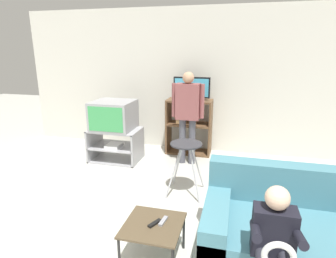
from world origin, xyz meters
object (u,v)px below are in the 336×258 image
folding_stool (186,151)px  person_standing_adult (188,110)px  remote_control_white (163,221)px  remote_control_black (155,223)px  television_main (114,115)px  media_shelf (189,126)px  tv_stand (116,145)px  television_flat (192,89)px  snack_table (153,228)px  couch (289,236)px  person_seated_child (274,244)px

folding_stool → person_standing_adult: (-0.17, 1.03, 0.33)m
remote_control_white → person_standing_adult: 2.37m
folding_stool → remote_control_black: (-0.03, -1.32, -0.20)m
television_main → person_standing_adult: person_standing_adult is taller
television_main → media_shelf: bearing=28.4°
remote_control_black → remote_control_white: (0.06, 0.05, 0.00)m
tv_stand → television_flat: 1.65m
snack_table → couch: 1.20m
folding_stool → couch: couch is taller
television_flat → remote_control_black: size_ratio=4.49×
snack_table → remote_control_black: remote_control_black is taller
tv_stand → person_standing_adult: person_standing_adult is taller
person_seated_child → remote_control_white: bearing=159.2°
remote_control_white → couch: couch is taller
television_main → remote_control_black: television_main is taller
television_flat → couch: 3.03m
television_flat → person_seated_child: 3.37m
tv_stand → remote_control_black: 2.58m
snack_table → remote_control_black: 0.05m
snack_table → remote_control_white: size_ratio=3.56×
tv_stand → person_standing_adult: size_ratio=0.55×
remote_control_black → remote_control_white: same height
remote_control_black → person_standing_adult: 2.41m
folding_stool → snack_table: bearing=-91.8°
snack_table → folding_stool: bearing=88.2°
tv_stand → person_seated_child: 3.41m
tv_stand → snack_table: (1.36, -2.19, 0.07)m
remote_control_black → couch: bearing=40.7°
tv_stand → remote_control_white: 2.58m
media_shelf → person_standing_adult: (0.06, -0.50, 0.41)m
media_shelf → couch: media_shelf is taller
tv_stand → person_seated_child: bearing=-46.8°
media_shelf → remote_control_black: (0.20, -2.85, -0.12)m
tv_stand → couch: size_ratio=0.57×
television_main → folding_stool: 1.68m
couch → person_seated_child: (-0.20, -0.55, 0.30)m
snack_table → person_seated_child: bearing=-16.5°
folding_stool → person_seated_child: (0.92, -1.61, -0.01)m
folding_stool → couch: bearing=-43.4°
media_shelf → person_seated_child: bearing=-69.8°
television_main → remote_control_black: bearing=-57.8°
folding_stool → remote_control_white: 1.29m
folding_stool → person_seated_child: 1.85m
remote_control_white → remote_control_black: bearing=-133.9°
remote_control_white → couch: bearing=19.3°
tv_stand → person_seated_child: (2.32, -2.47, 0.31)m
tv_stand → couch: (2.52, -1.93, 0.01)m
couch → person_standing_adult: size_ratio=0.97×
television_main → remote_control_black: 2.64m
couch → television_main: bearing=142.5°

